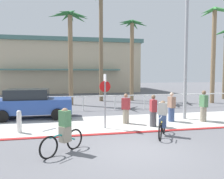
{
  "coord_description": "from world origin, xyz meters",
  "views": [
    {
      "loc": [
        -2.38,
        -7.24,
        2.61
      ],
      "look_at": [
        0.39,
        6.0,
        1.63
      ],
      "focal_mm": 36.69,
      "sensor_mm": 36.0,
      "label": 1
    }
  ],
  "objects_px": {
    "bollard_3": "(19,121)",
    "cyclist_teal_1": "(64,132)",
    "streetlight_curb": "(188,42)",
    "pedestrian_1": "(171,108)",
    "palm_tree_4": "(214,35)",
    "cyclist_yellow_0": "(162,119)",
    "pedestrian_2": "(126,110)",
    "palm_tree_3": "(132,41)",
    "pedestrian_0": "(204,107)",
    "stop_sign_bike_lane": "(105,93)",
    "car_blue_1": "(31,103)",
    "palm_tree_1": "(70,32)",
    "pedestrian_3": "(153,112)",
    "palm_tree_2": "(101,23)"
  },
  "relations": [
    {
      "from": "palm_tree_1",
      "to": "pedestrian_1",
      "type": "height_order",
      "value": "palm_tree_1"
    },
    {
      "from": "stop_sign_bike_lane",
      "to": "palm_tree_4",
      "type": "xyz_separation_m",
      "value": [
        10.8,
        7.19,
        4.15
      ]
    },
    {
      "from": "palm_tree_4",
      "to": "cyclist_teal_1",
      "type": "distance_m",
      "value": 17.01
    },
    {
      "from": "streetlight_curb",
      "to": "pedestrian_1",
      "type": "relative_size",
      "value": 4.75
    },
    {
      "from": "stop_sign_bike_lane",
      "to": "cyclist_teal_1",
      "type": "height_order",
      "value": "stop_sign_bike_lane"
    },
    {
      "from": "palm_tree_4",
      "to": "pedestrian_2",
      "type": "bearing_deg",
      "value": -146.2
    },
    {
      "from": "palm_tree_4",
      "to": "cyclist_yellow_0",
      "type": "relative_size",
      "value": 5.2
    },
    {
      "from": "pedestrian_0",
      "to": "pedestrian_1",
      "type": "relative_size",
      "value": 1.07
    },
    {
      "from": "palm_tree_4",
      "to": "car_blue_1",
      "type": "relative_size",
      "value": 1.87
    },
    {
      "from": "palm_tree_1",
      "to": "palm_tree_4",
      "type": "relative_size",
      "value": 0.92
    },
    {
      "from": "streetlight_curb",
      "to": "palm_tree_4",
      "type": "distance_m",
      "value": 8.75
    },
    {
      "from": "palm_tree_1",
      "to": "cyclist_yellow_0",
      "type": "xyz_separation_m",
      "value": [
        3.4,
        -10.2,
        -5.18
      ]
    },
    {
      "from": "pedestrian_0",
      "to": "pedestrian_3",
      "type": "relative_size",
      "value": 1.08
    },
    {
      "from": "palm_tree_4",
      "to": "pedestrian_0",
      "type": "xyz_separation_m",
      "value": [
        -5.39,
        -6.79,
        -5.05
      ]
    },
    {
      "from": "palm_tree_4",
      "to": "streetlight_curb",
      "type": "bearing_deg",
      "value": -134.19
    },
    {
      "from": "pedestrian_1",
      "to": "pedestrian_3",
      "type": "relative_size",
      "value": 1.01
    },
    {
      "from": "cyclist_yellow_0",
      "to": "pedestrian_0",
      "type": "xyz_separation_m",
      "value": [
        3.31,
        2.13,
        0.08
      ]
    },
    {
      "from": "streetlight_curb",
      "to": "pedestrian_0",
      "type": "xyz_separation_m",
      "value": [
        0.61,
        -0.62,
        -3.5
      ]
    },
    {
      "from": "car_blue_1",
      "to": "cyclist_teal_1",
      "type": "xyz_separation_m",
      "value": [
        1.83,
        -6.16,
        -0.18
      ]
    },
    {
      "from": "streetlight_curb",
      "to": "car_blue_1",
      "type": "relative_size",
      "value": 1.7
    },
    {
      "from": "car_blue_1",
      "to": "stop_sign_bike_lane",
      "type": "bearing_deg",
      "value": -41.08
    },
    {
      "from": "car_blue_1",
      "to": "palm_tree_3",
      "type": "bearing_deg",
      "value": 40.82
    },
    {
      "from": "streetlight_curb",
      "to": "pedestrian_2",
      "type": "bearing_deg",
      "value": -176.25
    },
    {
      "from": "stop_sign_bike_lane",
      "to": "car_blue_1",
      "type": "xyz_separation_m",
      "value": [
        -3.72,
        3.24,
        -0.81
      ]
    },
    {
      "from": "streetlight_curb",
      "to": "pedestrian_0",
      "type": "bearing_deg",
      "value": -45.18
    },
    {
      "from": "palm_tree_2",
      "to": "pedestrian_2",
      "type": "relative_size",
      "value": 6.47
    },
    {
      "from": "palm_tree_3",
      "to": "cyclist_yellow_0",
      "type": "relative_size",
      "value": 4.77
    },
    {
      "from": "bollard_3",
      "to": "cyclist_teal_1",
      "type": "bearing_deg",
      "value": -56.56
    },
    {
      "from": "pedestrian_2",
      "to": "palm_tree_3",
      "type": "bearing_deg",
      "value": 71.48
    },
    {
      "from": "streetlight_curb",
      "to": "palm_tree_2",
      "type": "xyz_separation_m",
      "value": [
        -3.26,
        9.45,
        2.89
      ]
    },
    {
      "from": "pedestrian_2",
      "to": "streetlight_curb",
      "type": "bearing_deg",
      "value": 3.75
    },
    {
      "from": "cyclist_yellow_0",
      "to": "pedestrian_3",
      "type": "bearing_deg",
      "value": 81.47
    },
    {
      "from": "pedestrian_0",
      "to": "stop_sign_bike_lane",
      "type": "bearing_deg",
      "value": -175.81
    },
    {
      "from": "stop_sign_bike_lane",
      "to": "cyclist_yellow_0",
      "type": "bearing_deg",
      "value": -39.5
    },
    {
      "from": "cyclist_teal_1",
      "to": "palm_tree_2",
      "type": "bearing_deg",
      "value": 75.66
    },
    {
      "from": "stop_sign_bike_lane",
      "to": "streetlight_curb",
      "type": "relative_size",
      "value": 0.34
    },
    {
      "from": "palm_tree_4",
      "to": "pedestrian_3",
      "type": "xyz_separation_m",
      "value": [
        -8.46,
        -7.33,
        -5.11
      ]
    },
    {
      "from": "streetlight_curb",
      "to": "car_blue_1",
      "type": "xyz_separation_m",
      "value": [
        -8.51,
        2.22,
        -3.41
      ]
    },
    {
      "from": "bollard_3",
      "to": "streetlight_curb",
      "type": "distance_m",
      "value": 9.43
    },
    {
      "from": "stop_sign_bike_lane",
      "to": "bollard_3",
      "type": "height_order",
      "value": "stop_sign_bike_lane"
    },
    {
      "from": "stop_sign_bike_lane",
      "to": "palm_tree_4",
      "type": "bearing_deg",
      "value": 33.66
    },
    {
      "from": "palm_tree_2",
      "to": "pedestrian_1",
      "type": "xyz_separation_m",
      "value": [
        2.2,
        -9.71,
        -6.45
      ]
    },
    {
      "from": "car_blue_1",
      "to": "pedestrian_0",
      "type": "xyz_separation_m",
      "value": [
        9.13,
        -2.84,
        -0.09
      ]
    },
    {
      "from": "palm_tree_4",
      "to": "pedestrian_3",
      "type": "relative_size",
      "value": 5.27
    },
    {
      "from": "palm_tree_3",
      "to": "cyclist_teal_1",
      "type": "bearing_deg",
      "value": -115.5
    },
    {
      "from": "palm_tree_1",
      "to": "pedestrian_2",
      "type": "bearing_deg",
      "value": -71.86
    },
    {
      "from": "palm_tree_1",
      "to": "pedestrian_3",
      "type": "xyz_separation_m",
      "value": [
        3.64,
        -8.6,
        -5.16
      ]
    },
    {
      "from": "stop_sign_bike_lane",
      "to": "pedestrian_3",
      "type": "distance_m",
      "value": 2.54
    },
    {
      "from": "stop_sign_bike_lane",
      "to": "palm_tree_1",
      "type": "xyz_separation_m",
      "value": [
        -1.3,
        8.47,
        4.19
      ]
    },
    {
      "from": "palm_tree_1",
      "to": "pedestrian_3",
      "type": "height_order",
      "value": "palm_tree_1"
    }
  ]
}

